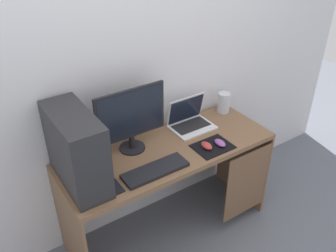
{
  "coord_description": "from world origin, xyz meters",
  "views": [
    {
      "loc": [
        -1.09,
        -1.65,
        2.17
      ],
      "look_at": [
        0.0,
        0.0,
        0.93
      ],
      "focal_mm": 38.87,
      "sensor_mm": 36.0,
      "label": 1
    }
  ],
  "objects": [
    {
      "name": "desk",
      "position": [
        0.02,
        -0.01,
        0.6
      ],
      "size": [
        1.47,
        0.55,
        0.75
      ],
      "color": "brown",
      "rests_on": "ground_plane"
    },
    {
      "name": "mousepad",
      "position": [
        0.26,
        -0.15,
        0.76
      ],
      "size": [
        0.26,
        0.2,
        0.0
      ],
      "primitive_type": "cube",
      "color": "black",
      "rests_on": "desk"
    },
    {
      "name": "speaker",
      "position": [
        0.64,
        0.18,
        0.83
      ],
      "size": [
        0.09,
        0.09,
        0.16
      ],
      "primitive_type": "cylinder",
      "color": "#B7BCC6",
      "rests_on": "desk"
    },
    {
      "name": "laptop",
      "position": [
        0.29,
        0.15,
        0.8
      ],
      "size": [
        0.31,
        0.22,
        0.22
      ],
      "color": "silver",
      "rests_on": "desk"
    },
    {
      "name": "pc_tower",
      "position": [
        -0.61,
        0.02,
        0.98
      ],
      "size": [
        0.21,
        0.5,
        0.45
      ],
      "primitive_type": "cube",
      "color": "#232326",
      "rests_on": "desk"
    },
    {
      "name": "mouse_left",
      "position": [
        0.22,
        -0.14,
        0.78
      ],
      "size": [
        0.06,
        0.1,
        0.03
      ],
      "primitive_type": "ellipsoid",
      "color": "#B23333",
      "rests_on": "mousepad"
    },
    {
      "name": "mouse_right",
      "position": [
        0.31,
        -0.16,
        0.78
      ],
      "size": [
        0.06,
        0.1,
        0.03
      ],
      "primitive_type": "ellipsoid",
      "color": "#8C4C99",
      "rests_on": "mousepad"
    },
    {
      "name": "wall_back",
      "position": [
        0.0,
        0.32,
        1.3
      ],
      "size": [
        4.0,
        0.05,
        2.6
      ],
      "color": "silver",
      "rests_on": "ground_plane"
    },
    {
      "name": "keyboard",
      "position": [
        -0.2,
        -0.16,
        0.77
      ],
      "size": [
        0.42,
        0.14,
        0.02
      ],
      "primitive_type": "cube",
      "color": "black",
      "rests_on": "desk"
    },
    {
      "name": "cell_phone",
      "position": [
        -0.47,
        -0.15,
        0.76
      ],
      "size": [
        0.07,
        0.13,
        0.01
      ],
      "primitive_type": "cube",
      "color": "black",
      "rests_on": "desk"
    },
    {
      "name": "ground_plane",
      "position": [
        0.0,
        0.0,
        0.0
      ],
      "size": [
        8.0,
        8.0,
        0.0
      ],
      "primitive_type": "plane",
      "color": "slate"
    },
    {
      "name": "monitor",
      "position": [
        -0.2,
        0.13,
        0.99
      ],
      "size": [
        0.48,
        0.17,
        0.44
      ],
      "color": "black",
      "rests_on": "desk"
    }
  ]
}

